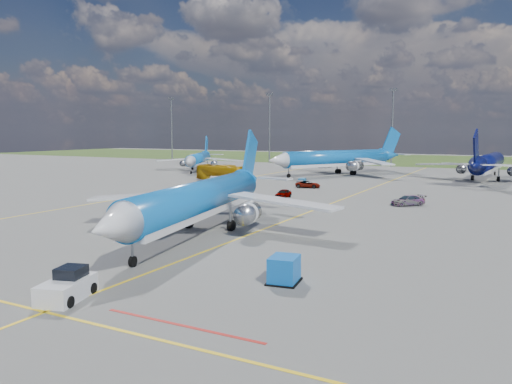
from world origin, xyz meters
The scene contains 15 objects.
ground centered at (0.00, 0.00, 0.00)m, with size 400.00×400.00×0.00m, color #5C5C5A.
grass_strip centered at (0.00, 150.00, 0.00)m, with size 400.00×80.00×0.01m, color #2D4719.
taxiway_lines centered at (0.17, 27.70, 0.01)m, with size 60.25×160.00×0.02m.
floodlight_masts centered at (10.00, 110.00, 12.56)m, with size 202.20×0.50×22.70m.
bg_jet_nw centered at (-51.61, 70.95, 0.00)m, with size 25.39×33.33×8.73m, color #0D60B7, non-canonical shape.
bg_jet_nnw centered at (-14.82, 74.77, 0.00)m, with size 32.22×42.28×11.07m, color #0D60B7, non-canonical shape.
bg_jet_n centered at (17.49, 77.64, 0.00)m, with size 30.21×39.65×10.39m, color #070B3D, non-canonical shape.
main_airliner centered at (-4.54, 2.25, 0.00)m, with size 29.34×38.51×10.09m, color #0D60B7, non-canonical shape.
pushback_tug centered at (-0.69, -17.74, 0.76)m, with size 3.11×5.62×1.87m.
uld_container centered at (9.62, -8.59, 0.90)m, with size 1.79×2.24×1.79m, color blue.
apron_bus centered at (-30.14, 47.72, 1.74)m, with size 2.93×12.50×3.48m, color #BF8E0B.
service_car_a centered at (-8.64, 31.03, 0.67)m, with size 1.58×3.93×1.34m, color #999999.
service_car_b centered at (-10.41, 45.67, 0.62)m, with size 2.07×4.49×1.25m, color #999999.
service_car_c centered at (9.96, 31.70, 0.71)m, with size 1.98×4.88×1.42m, color #999999.
baggage_tug_c centered at (-14.39, 51.99, 0.46)m, with size 2.02×4.48×0.97m.
Camera 1 is at (23.20, -38.44, 10.11)m, focal length 35.00 mm.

